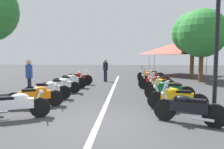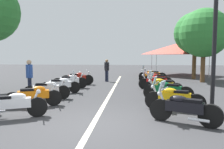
# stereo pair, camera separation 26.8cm
# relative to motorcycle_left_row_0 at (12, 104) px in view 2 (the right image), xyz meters

# --- Properties ---
(ground_plane) EXTENTS (80.00, 80.00, 0.00)m
(ground_plane) POSITION_rel_motorcycle_left_row_0_xyz_m (-0.42, -2.61, -0.46)
(ground_plane) COLOR #38383A
(lane_centre_stripe) EXTENTS (19.10, 0.16, 0.01)m
(lane_centre_stripe) POSITION_rel_motorcycle_left_row_0_xyz_m (4.67, -2.61, -0.45)
(lane_centre_stripe) COLOR beige
(lane_centre_stripe) RESTS_ON ground_plane
(motorcycle_left_row_0) EXTENTS (1.08, 2.04, 1.00)m
(motorcycle_left_row_0) POSITION_rel_motorcycle_left_row_0_xyz_m (0.00, 0.00, 0.00)
(motorcycle_left_row_0) COLOR black
(motorcycle_left_row_0) RESTS_ON ground_plane
(motorcycle_left_row_1) EXTENTS (1.05, 1.98, 0.99)m
(motorcycle_left_row_1) POSITION_rel_motorcycle_left_row_0_xyz_m (1.57, 0.01, -0.00)
(motorcycle_left_row_1) COLOR black
(motorcycle_left_row_1) RESTS_ON ground_plane
(motorcycle_left_row_2) EXTENTS (0.77, 2.06, 0.99)m
(motorcycle_left_row_2) POSITION_rel_motorcycle_left_row_0_xyz_m (3.02, 0.08, -0.00)
(motorcycle_left_row_2) COLOR black
(motorcycle_left_row_2) RESTS_ON ground_plane
(motorcycle_left_row_3) EXTENTS (0.76, 2.04, 1.19)m
(motorcycle_left_row_3) POSITION_rel_motorcycle_left_row_0_xyz_m (4.66, -0.02, 0.00)
(motorcycle_left_row_3) COLOR black
(motorcycle_left_row_3) RESTS_ON ground_plane
(motorcycle_left_row_4) EXTENTS (0.94, 2.01, 1.01)m
(motorcycle_left_row_4) POSITION_rel_motorcycle_left_row_0_xyz_m (6.26, -0.03, 0.01)
(motorcycle_left_row_4) COLOR black
(motorcycle_left_row_4) RESTS_ON ground_plane
(motorcycle_left_row_5) EXTENTS (0.87, 2.12, 1.02)m
(motorcycle_left_row_5) POSITION_rel_motorcycle_left_row_0_xyz_m (7.90, -0.07, 0.01)
(motorcycle_left_row_5) COLOR black
(motorcycle_left_row_5) RESTS_ON ground_plane
(motorcycle_right_row_0) EXTENTS (1.04, 1.91, 1.22)m
(motorcycle_right_row_0) POSITION_rel_motorcycle_left_row_0_xyz_m (-0.03, -5.20, 0.02)
(motorcycle_right_row_0) COLOR black
(motorcycle_right_row_0) RESTS_ON ground_plane
(motorcycle_right_row_1) EXTENTS (0.89, 2.07, 1.22)m
(motorcycle_right_row_1) POSITION_rel_motorcycle_left_row_0_xyz_m (1.48, -5.21, 0.02)
(motorcycle_right_row_1) COLOR black
(motorcycle_right_row_1) RESTS_ON ground_plane
(motorcycle_right_row_2) EXTENTS (0.95, 2.09, 1.23)m
(motorcycle_right_row_2) POSITION_rel_motorcycle_left_row_0_xyz_m (3.19, -5.25, 0.02)
(motorcycle_right_row_2) COLOR black
(motorcycle_right_row_2) RESTS_ON ground_plane
(motorcycle_right_row_3) EXTENTS (0.99, 1.92, 1.21)m
(motorcycle_right_row_3) POSITION_rel_motorcycle_left_row_0_xyz_m (4.73, -5.23, 0.01)
(motorcycle_right_row_3) COLOR black
(motorcycle_right_row_3) RESTS_ON ground_plane
(motorcycle_right_row_4) EXTENTS (0.90, 2.09, 1.20)m
(motorcycle_right_row_4) POSITION_rel_motorcycle_left_row_0_xyz_m (6.36, -5.12, 0.01)
(motorcycle_right_row_4) COLOR black
(motorcycle_right_row_4) RESTS_ON ground_plane
(motorcycle_right_row_5) EXTENTS (1.03, 1.85, 0.99)m
(motorcycle_right_row_5) POSITION_rel_motorcycle_left_row_0_xyz_m (7.96, -5.32, -0.01)
(motorcycle_right_row_5) COLOR black
(motorcycle_right_row_5) RESTS_ON ground_plane
(motorcycle_right_row_6) EXTENTS (0.80, 1.99, 0.98)m
(motorcycle_right_row_6) POSITION_rel_motorcycle_left_row_0_xyz_m (9.49, -5.18, -0.01)
(motorcycle_right_row_6) COLOR black
(motorcycle_right_row_6) RESTS_ON ground_plane
(motorcycle_right_row_7) EXTENTS (0.94, 2.12, 1.22)m
(motorcycle_right_row_7) POSITION_rel_motorcycle_left_row_0_xyz_m (11.00, -5.29, 0.02)
(motorcycle_right_row_7) COLOR black
(motorcycle_right_row_7) RESTS_ON ground_plane
(street_lamp_twin_globe) EXTENTS (0.32, 1.22, 5.31)m
(street_lamp_twin_globe) POSITION_rel_motorcycle_left_row_0_xyz_m (1.35, -6.48, 3.13)
(street_lamp_twin_globe) COLOR black
(street_lamp_twin_globe) RESTS_ON ground_plane
(bystander_0) EXTENTS (0.52, 0.32, 1.76)m
(bystander_0) POSITION_rel_motorcycle_left_row_0_xyz_m (3.95, 1.34, 0.58)
(bystander_0) COLOR #1E2338
(bystander_0) RESTS_ON ground_plane
(bystander_1) EXTENTS (0.40, 0.40, 1.69)m
(bystander_1) POSITION_rel_motorcycle_left_row_0_xyz_m (9.96, -1.81, 0.54)
(bystander_1) COLOR #1E2338
(bystander_1) RESTS_ON ground_plane
(roadside_tree_0) EXTENTS (3.42, 3.42, 5.54)m
(roadside_tree_0) POSITION_rel_motorcycle_left_row_0_xyz_m (12.35, -8.87, 3.36)
(roadside_tree_0) COLOR brown
(roadside_tree_0) RESTS_ON ground_plane
(roadside_tree_1) EXTENTS (3.55, 3.55, 5.39)m
(roadside_tree_1) POSITION_rel_motorcycle_left_row_0_xyz_m (10.25, -8.92, 3.14)
(roadside_tree_1) COLOR brown
(roadside_tree_1) RESTS_ON ground_plane
(event_tent) EXTENTS (5.16, 5.16, 3.20)m
(event_tent) POSITION_rel_motorcycle_left_row_0_xyz_m (15.98, -8.22, 2.19)
(event_tent) COLOR #E54C3F
(event_tent) RESTS_ON ground_plane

